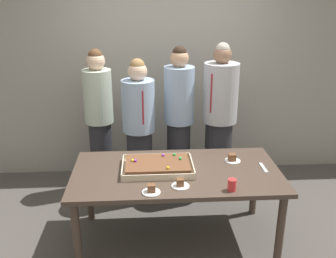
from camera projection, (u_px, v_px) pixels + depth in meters
ground_plane at (176, 238)px, 3.69m from camera, size 12.00×12.00×0.00m
interior_back_panel at (166, 56)px, 4.67m from camera, size 8.00×0.12×3.00m
party_table at (176, 179)px, 3.46m from camera, size 1.87×0.96×0.73m
sheet_cake at (158, 166)px, 3.45m from camera, size 0.64×0.45×0.10m
plated_slice_near_left at (232, 159)px, 3.62m from camera, size 0.15×0.15×0.07m
plated_slice_near_right at (180, 184)px, 3.16m from camera, size 0.15×0.15×0.07m
plated_slice_far_left at (151, 190)px, 3.06m from camera, size 0.15×0.15×0.07m
drink_cup_nearest at (232, 185)px, 3.09m from camera, size 0.07×0.07×0.10m
cake_server_utensil at (263, 168)px, 3.49m from camera, size 0.03×0.20×0.01m
person_serving_front at (179, 121)px, 4.24m from camera, size 0.33×0.33×1.72m
person_green_shirt_behind at (219, 120)px, 4.24m from camera, size 0.38×0.38×1.75m
person_striped_tie_right at (99, 120)px, 4.32m from camera, size 0.32×0.32×1.68m
person_far_right_suit at (139, 130)px, 4.13m from camera, size 0.35×0.35×1.61m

